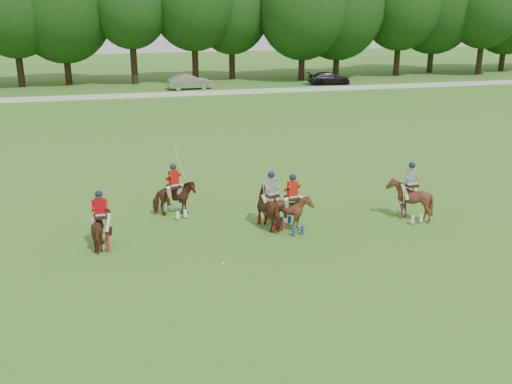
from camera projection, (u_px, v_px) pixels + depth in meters
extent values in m
plane|color=#33651C|center=(210.00, 282.00, 17.67)|extent=(180.00, 180.00, 0.00)
cylinder|color=black|center=(20.00, 64.00, 58.95)|extent=(0.70, 0.70, 4.64)
ellipsoid|color=black|center=(12.00, 7.00, 57.19)|extent=(8.80, 8.80, 10.13)
cylinder|color=black|center=(67.00, 64.00, 61.01)|extent=(0.70, 0.70, 4.31)
ellipsoid|color=black|center=(61.00, 3.00, 59.09)|extent=(10.67, 10.67, 12.27)
cylinder|color=black|center=(134.00, 59.00, 61.07)|extent=(0.70, 0.70, 5.24)
ellipsoid|color=black|center=(130.00, 4.00, 59.31)|extent=(8.06, 8.06, 9.26)
cylinder|color=black|center=(195.00, 58.00, 62.84)|extent=(0.70, 0.70, 5.19)
cylinder|color=black|center=(232.00, 59.00, 65.24)|extent=(0.70, 0.70, 4.48)
ellipsoid|color=black|center=(231.00, 9.00, 63.53)|extent=(8.60, 8.60, 9.89)
cylinder|color=black|center=(302.00, 61.00, 64.43)|extent=(0.70, 0.70, 4.21)
ellipsoid|color=black|center=(303.00, 6.00, 62.59)|extent=(10.11, 10.11, 11.63)
cylinder|color=black|center=(336.00, 60.00, 66.78)|extent=(0.70, 0.70, 4.07)
ellipsoid|color=black|center=(339.00, 6.00, 64.91)|extent=(10.46, 10.46, 12.03)
cylinder|color=black|center=(397.00, 55.00, 68.68)|extent=(0.70, 0.70, 4.79)
ellipsoid|color=black|center=(401.00, 3.00, 66.82)|extent=(9.47, 9.47, 10.89)
cylinder|color=black|center=(431.00, 55.00, 71.41)|extent=(0.70, 0.70, 4.44)
ellipsoid|color=black|center=(436.00, 2.00, 69.45)|extent=(10.84, 10.84, 12.47)
cylinder|color=black|center=(480.00, 54.00, 69.53)|extent=(0.70, 0.70, 4.86)
ellipsoid|color=black|center=(486.00, 4.00, 67.72)|extent=(8.94, 8.94, 10.28)
cylinder|color=black|center=(503.00, 55.00, 73.69)|extent=(0.70, 0.70, 3.90)
ellipsoid|color=black|center=(508.00, 11.00, 71.99)|extent=(9.29, 9.29, 10.68)
cube|color=white|center=(141.00, 95.00, 52.62)|extent=(120.00, 0.10, 0.44)
imported|color=#9C9CA1|center=(190.00, 82.00, 57.80)|extent=(4.58, 1.98, 1.47)
imported|color=black|center=(329.00, 78.00, 61.29)|extent=(4.69, 2.20, 1.32)
imported|color=#4C2214|center=(102.00, 229.00, 20.04)|extent=(0.77, 1.62, 1.35)
cube|color=black|center=(101.00, 216.00, 19.89)|extent=(0.45, 0.57, 0.08)
cylinder|color=tan|center=(92.00, 219.00, 19.84)|extent=(0.03, 0.21, 1.29)
imported|color=#4C2214|center=(175.00, 199.00, 23.00)|extent=(1.80, 1.68, 1.46)
cube|color=black|center=(174.00, 186.00, 22.83)|extent=(0.62, 0.68, 0.08)
cylinder|color=tan|center=(180.00, 163.00, 22.71)|extent=(0.31, 0.73, 1.08)
imported|color=#4C2214|center=(292.00, 212.00, 21.50)|extent=(1.40, 1.53, 1.50)
cube|color=black|center=(292.00, 198.00, 21.32)|extent=(0.52, 0.62, 0.08)
cylinder|color=tan|center=(299.00, 199.00, 21.46)|extent=(0.06, 0.21, 1.29)
imported|color=#4C2214|center=(271.00, 209.00, 21.81)|extent=(1.32, 1.95, 1.51)
cube|color=black|center=(271.00, 195.00, 21.64)|extent=(0.59, 0.67, 0.08)
cylinder|color=tan|center=(264.00, 198.00, 21.51)|extent=(0.09, 0.21, 1.29)
imported|color=#4C2214|center=(409.00, 199.00, 22.63)|extent=(1.49, 1.63, 1.65)
cube|color=black|center=(410.00, 185.00, 22.44)|extent=(0.50, 0.61, 0.08)
cylinder|color=tan|center=(404.00, 188.00, 22.37)|extent=(0.05, 0.21, 1.29)
sphere|color=white|center=(223.00, 264.00, 18.82)|extent=(0.09, 0.09, 0.09)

